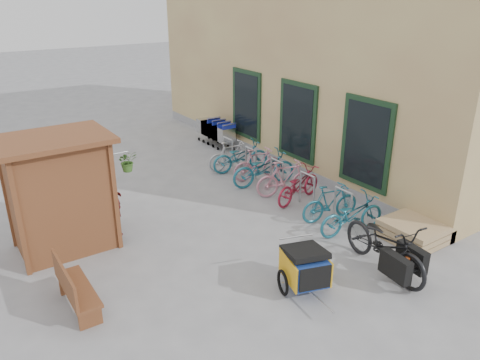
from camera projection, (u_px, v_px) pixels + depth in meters
ground at (261, 253)px, 9.60m from camera, size 80.00×80.00×0.00m
building at (341, 41)px, 15.11m from camera, size 6.07×13.00×7.00m
kiosk at (54, 179)px, 9.20m from camera, size 2.49×1.65×2.40m
bike_rack at (277, 172)px, 12.44m from camera, size 0.05×5.35×0.86m
pallet_stack at (412, 232)px, 10.01m from camera, size 1.00×1.20×0.40m
bench at (73, 287)px, 7.72m from camera, size 0.43×1.40×0.88m
shopping_carts at (215, 130)px, 16.07m from camera, size 0.54×1.81×0.97m
child_trailer at (305, 266)px, 8.25m from camera, size 0.98×1.52×0.88m
cargo_bike at (386, 245)px, 8.80m from camera, size 1.01×2.19×1.11m
person_kiosk at (113, 200)px, 10.10m from camera, size 0.39×0.59×1.59m
bike_0 at (352, 215)px, 10.25m from camera, size 1.73×0.79×0.87m
bike_1 at (330, 202)px, 10.82m from camera, size 1.54×0.69×0.89m
bike_2 at (298, 185)px, 11.82m from camera, size 1.75×0.96×0.87m
bike_3 at (285, 178)px, 12.12m from camera, size 1.66×0.90×0.96m
bike_4 at (264, 169)px, 12.78m from camera, size 1.92×0.97×0.96m
bike_5 at (258, 164)px, 13.19m from camera, size 1.58×0.66×0.92m
bike_6 at (241, 157)px, 13.79m from camera, size 1.82×0.92×0.91m
bike_7 at (231, 156)px, 13.88m from camera, size 1.53×0.59×0.90m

